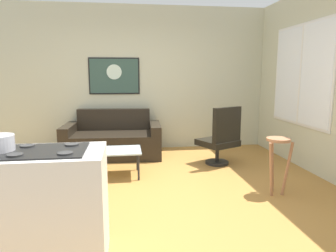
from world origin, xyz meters
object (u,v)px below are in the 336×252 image
at_px(armchair, 221,138).
at_px(coffee_table, 109,152).
at_px(bar_stool, 278,153).
at_px(couch, 113,141).
at_px(wall_painting, 114,76).

bearing_deg(armchair, coffee_table, -169.59).
bearing_deg(armchair, bar_stool, -77.28).
distance_m(couch, coffee_table, 1.16).
bearing_deg(coffee_table, bar_stool, -25.32).
xyz_separation_m(coffee_table, bar_stool, (2.10, -0.99, 0.17)).
height_order(bar_stool, wall_painting, wall_painting).
bearing_deg(couch, bar_stool, -45.92).
distance_m(couch, wall_painting, 1.28).
bearing_deg(bar_stool, couch, 134.08).
relative_size(couch, bar_stool, 2.47).
bearing_deg(coffee_table, wall_painting, 88.16).
xyz_separation_m(bar_stool, wall_painting, (-2.04, 2.66, 0.93)).
xyz_separation_m(armchair, bar_stool, (0.30, -1.32, 0.07)).
bearing_deg(armchair, couch, 155.08).
height_order(armchair, bar_stool, armchair).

